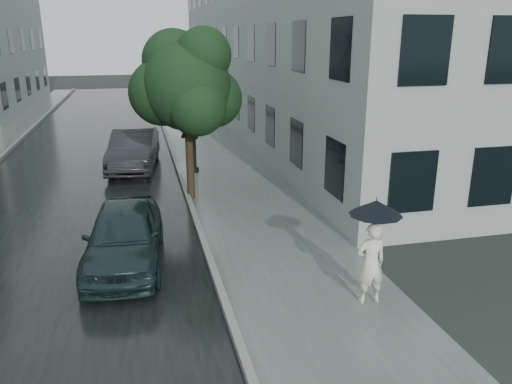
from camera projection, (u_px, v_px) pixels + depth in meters
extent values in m
plane|color=black|center=(297.00, 287.00, 10.19)|extent=(120.00, 120.00, 0.00)
cube|color=slate|center=(217.00, 155.00, 21.38)|extent=(3.50, 60.00, 0.01)
cube|color=slate|center=(174.00, 156.00, 20.95)|extent=(0.15, 60.00, 0.15)
cube|color=black|center=(87.00, 162.00, 20.20)|extent=(6.85, 60.00, 0.00)
cube|color=gray|center=(286.00, 43.00, 28.14)|extent=(7.00, 36.00, 9.00)
cube|color=black|center=(225.00, 43.00, 27.37)|extent=(0.08, 32.40, 7.20)
cube|color=black|center=(23.00, 49.00, 34.54)|extent=(0.08, 16.20, 6.40)
imported|color=silver|center=(371.00, 263.00, 9.40)|extent=(0.60, 0.41, 1.62)
cylinder|color=black|center=(374.00, 234.00, 9.28)|extent=(0.02, 0.02, 0.76)
cone|color=black|center=(376.00, 208.00, 9.12)|extent=(1.19, 1.19, 0.28)
cylinder|color=black|center=(377.00, 199.00, 9.07)|extent=(0.02, 0.02, 0.08)
cylinder|color=black|center=(372.00, 254.00, 9.40)|extent=(0.03, 0.03, 0.06)
cylinder|color=#332619|center=(190.00, 160.00, 15.45)|extent=(0.25, 0.25, 2.46)
sphere|color=#163218|center=(187.00, 87.00, 14.78)|extent=(2.63, 2.63, 2.63)
sphere|color=#163218|center=(213.00, 98.00, 15.36)|extent=(1.81, 1.81, 1.81)
sphere|color=#163218|center=(162.00, 92.00, 15.06)|extent=(2.02, 2.02, 2.02)
sphere|color=#163218|center=(197.00, 107.00, 14.32)|extent=(1.71, 1.71, 1.71)
sphere|color=#163218|center=(174.00, 61.00, 15.06)|extent=(1.92, 1.92, 1.92)
sphere|color=#163218|center=(204.00, 55.00, 14.43)|extent=(1.63, 1.63, 1.63)
cylinder|color=black|center=(193.00, 107.00, 18.02)|extent=(0.12, 0.12, 4.90)
cylinder|color=black|center=(195.00, 170.00, 18.72)|extent=(0.28, 0.28, 0.20)
cylinder|color=black|center=(183.00, 36.00, 17.27)|extent=(0.51, 0.17, 0.08)
sphere|color=silver|center=(174.00, 38.00, 17.27)|extent=(0.32, 0.32, 0.32)
imported|color=#182828|center=(124.00, 235.00, 11.04)|extent=(1.92, 4.13, 1.37)
imported|color=black|center=(134.00, 149.00, 19.10)|extent=(2.13, 4.64, 1.47)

